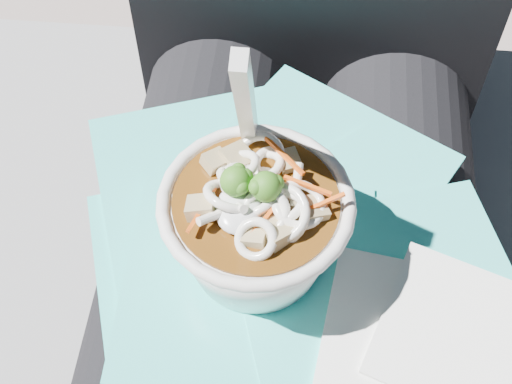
# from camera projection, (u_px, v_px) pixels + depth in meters

# --- Properties ---
(stone_ledge) EXTENTS (1.01, 0.51, 0.48)m
(stone_ledge) POSITION_uv_depth(u_px,v_px,m) (289.00, 304.00, 0.95)
(stone_ledge) COLOR slate
(stone_ledge) RESTS_ON ground
(lap) EXTENTS (0.33, 0.48, 0.15)m
(lap) POSITION_uv_depth(u_px,v_px,m) (289.00, 300.00, 0.60)
(lap) COLOR black
(lap) RESTS_ON stone_ledge
(person_body) EXTENTS (0.34, 0.94, 1.03)m
(person_body) POSITION_uv_depth(u_px,v_px,m) (298.00, 199.00, 0.64)
(person_body) COLOR black
(person_body) RESTS_ON ground
(plastic_bag) EXTENTS (0.37, 0.37, 0.02)m
(plastic_bag) POSITION_uv_depth(u_px,v_px,m) (280.00, 253.00, 0.53)
(plastic_bag) COLOR #31CCC4
(plastic_bag) RESTS_ON lap
(napkins) EXTENTS (0.17, 0.14, 0.01)m
(napkins) POSITION_uv_depth(u_px,v_px,m) (431.00, 339.00, 0.48)
(napkins) COLOR white
(napkins) RESTS_ON plastic_bag
(udon_bowl) EXTENTS (0.16, 0.16, 0.19)m
(udon_bowl) POSITION_uv_depth(u_px,v_px,m) (256.00, 221.00, 0.48)
(udon_bowl) COLOR white
(udon_bowl) RESTS_ON plastic_bag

